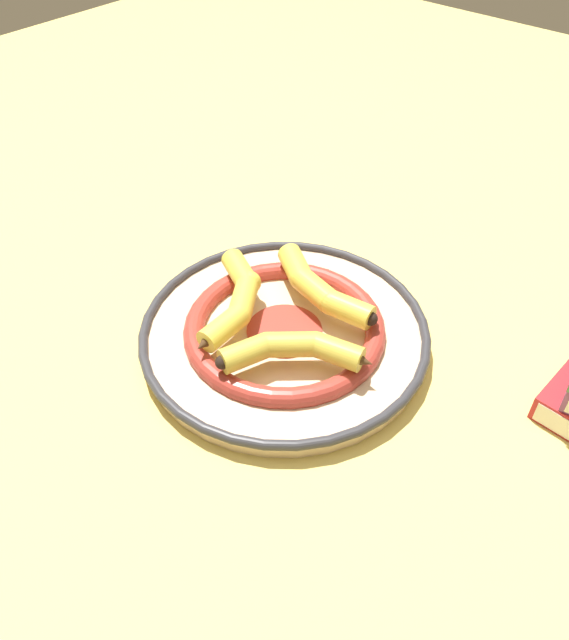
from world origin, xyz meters
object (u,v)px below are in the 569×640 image
Objects in this scene: banana_c at (294,350)px; banana_b at (317,287)px; banana_a at (236,300)px; decorative_bowl at (285,332)px.

banana_b is at bearing -106.61° from banana_c.
banana_a is 0.87× the size of banana_b.
banana_b is 1.27× the size of banana_c.
banana_b is (0.07, -0.00, 0.04)m from decorative_bowl.
banana_b is 0.12m from banana_c.
banana_a is 1.11× the size of banana_c.
decorative_bowl is at bearing -81.21° from banana_c.
decorative_bowl is 0.08m from banana_a.
decorative_bowl is 0.08m from banana_b.
banana_a and banana_c have the same top height.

